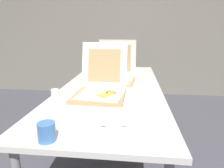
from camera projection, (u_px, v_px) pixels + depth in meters
name	position (u px, v px, depth m)	size (l,w,h in m)	color
wall_back	(124.00, 26.00, 3.76)	(10.00, 0.10, 2.60)	gray
table	(112.00, 91.00, 1.80)	(0.86, 2.04, 0.73)	silver
pizza_box_front	(101.00, 88.00, 1.52)	(0.39, 0.47, 0.39)	tan
pizza_box_middle	(115.00, 75.00, 1.97)	(0.41, 0.41, 0.40)	tan
cup_white_near_left	(55.00, 93.00, 1.48)	(0.06, 0.06, 0.06)	white
cup_white_mid	(79.00, 81.00, 1.84)	(0.06, 0.06, 0.06)	white
cup_printed_front	(47.00, 132.00, 0.89)	(0.08, 0.08, 0.09)	#477FCC
napkin_pile	(114.00, 121.00, 1.09)	(0.17, 0.18, 0.01)	white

